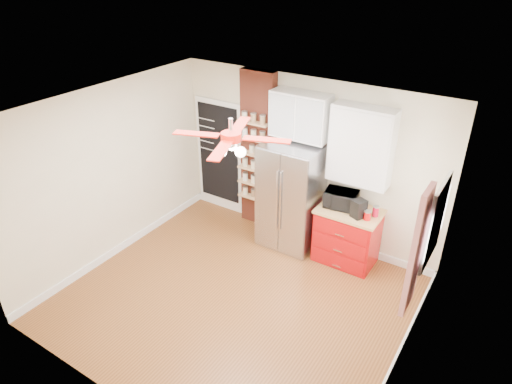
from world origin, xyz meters
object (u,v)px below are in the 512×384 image
Objects in this scene: red_cabinet at (347,236)px; fridge at (291,196)px; pantry_jar_oats at (252,149)px; ceiling_fan at (231,137)px; toaster_oven at (341,199)px; canister_left at (367,216)px; coffee_maker at (359,209)px.

fridge is at bearing -177.05° from red_cabinet.
pantry_jar_oats is at bearing 169.05° from fridge.
ceiling_fan is 2.33m from toaster_oven.
ceiling_fan is 11.36× the size of pantry_jar_oats.
ceiling_fan is 2.23m from pantry_jar_oats.
fridge is 13.90× the size of canister_left.
canister_left is at bearing -18.88° from red_cabinet.
pantry_jar_oats is at bearing 167.85° from toaster_oven.
coffee_maker is 2.21× the size of pantry_jar_oats.
fridge is at bearing 177.58° from canister_left.
coffee_maker is at bearing 55.38° from ceiling_fan.
canister_left is at bearing -5.85° from pantry_jar_oats.
ceiling_fan is 2.47m from canister_left.
red_cabinet is 2.75m from ceiling_fan.
coffee_maker reaches higher than red_cabinet.
toaster_oven is 3.91× the size of pantry_jar_oats.
toaster_oven is 1.77× the size of coffee_maker.
fridge is 1.02m from pantry_jar_oats.
coffee_maker reaches higher than canister_left.
toaster_oven is 0.49m from canister_left.
red_cabinet is 0.62m from coffee_maker.
toaster_oven is at bearing 164.82° from canister_left.
coffee_maker is at bearing -2.83° from fridge.
toaster_oven reaches higher than red_cabinet.
red_cabinet is at bearing -3.56° from pantry_jar_oats.
ceiling_fan is at bearing -127.82° from canister_left.
pantry_jar_oats reaches higher than red_cabinet.
red_cabinet is at bearing 171.38° from coffee_maker.
coffee_maker is (1.09, 1.57, -1.39)m from ceiling_fan.
toaster_oven is (0.81, 0.07, 0.16)m from fridge.
fridge is at bearing -158.96° from coffee_maker.
ceiling_fan reaches higher than red_cabinet.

